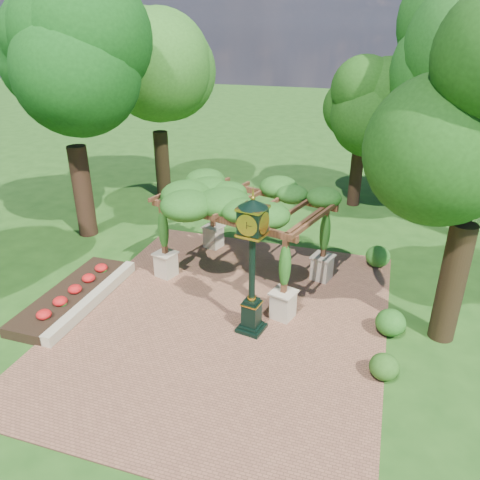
% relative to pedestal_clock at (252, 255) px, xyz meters
% --- Properties ---
extents(ground, '(120.00, 120.00, 0.00)m').
position_rel_pedestal_clock_xyz_m(ground, '(-0.94, -0.70, -2.65)').
color(ground, '#1E4714').
rests_on(ground, ground).
extents(brick_plaza, '(10.00, 12.00, 0.04)m').
position_rel_pedestal_clock_xyz_m(brick_plaza, '(-0.94, 0.30, -2.63)').
color(brick_plaza, brown).
rests_on(brick_plaza, ground).
extents(border_wall, '(0.35, 5.00, 0.40)m').
position_rel_pedestal_clock_xyz_m(border_wall, '(-5.54, -0.20, -2.45)').
color(border_wall, '#C6B793').
rests_on(border_wall, ground).
extents(flower_bed, '(1.50, 5.00, 0.36)m').
position_rel_pedestal_clock_xyz_m(flower_bed, '(-6.44, -0.20, -2.47)').
color(flower_bed, red).
rests_on(flower_bed, ground).
extents(pedestal_clock, '(1.01, 1.01, 4.43)m').
position_rel_pedestal_clock_xyz_m(pedestal_clock, '(0.00, 0.00, 0.00)').
color(pedestal_clock, black).
rests_on(pedestal_clock, brick_plaza).
extents(pergola, '(6.57, 5.06, 3.66)m').
position_rel_pedestal_clock_xyz_m(pergola, '(-1.22, 3.11, 0.35)').
color(pergola, beige).
rests_on(pergola, brick_plaza).
extents(sundial, '(0.58, 0.58, 0.92)m').
position_rel_pedestal_clock_xyz_m(sundial, '(-1.51, 7.71, -2.25)').
color(sundial, gray).
rests_on(sundial, ground).
extents(shrub_front, '(0.93, 0.93, 0.72)m').
position_rel_pedestal_clock_xyz_m(shrub_front, '(4.01, -1.00, -2.25)').
color(shrub_front, '#265017').
rests_on(shrub_front, brick_plaza).
extents(shrub_mid, '(1.18, 1.18, 0.82)m').
position_rel_pedestal_clock_xyz_m(shrub_mid, '(4.11, 1.09, -2.20)').
color(shrub_mid, '#225919').
rests_on(shrub_mid, brick_plaza).
extents(shrub_back, '(1.16, 1.16, 0.84)m').
position_rel_pedestal_clock_xyz_m(shrub_back, '(3.53, 5.54, -2.19)').
color(shrub_back, '#2B681E').
rests_on(shrub_back, brick_plaza).
extents(tree_west_near, '(4.53, 4.53, 10.42)m').
position_rel_pedestal_clock_xyz_m(tree_west_near, '(-9.16, 4.85, 4.47)').
color(tree_west_near, '#372116').
rests_on(tree_west_near, ground).
extents(tree_west_far, '(4.95, 4.95, 9.16)m').
position_rel_pedestal_clock_xyz_m(tree_west_far, '(-8.15, 10.56, 3.63)').
color(tree_west_far, black).
rests_on(tree_west_far, ground).
extents(tree_north, '(3.72, 3.72, 7.24)m').
position_rel_pedestal_clock_xyz_m(tree_north, '(1.97, 12.34, 2.30)').
color(tree_north, '#321D14').
rests_on(tree_north, ground).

